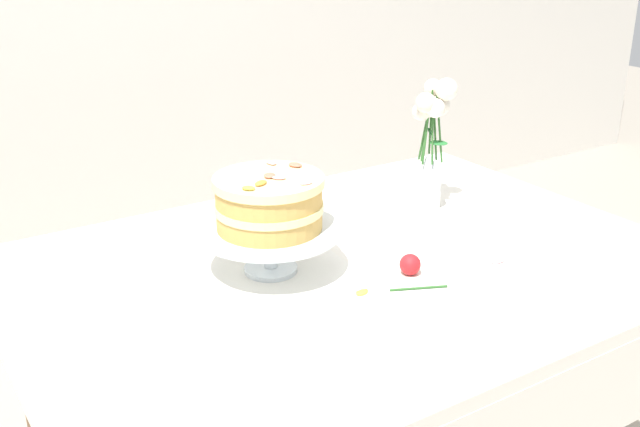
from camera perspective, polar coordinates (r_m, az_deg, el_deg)
dining_table at (r=1.64m, az=2.62°, el=-6.73°), size 1.40×1.00×0.74m
linen_napkin at (r=1.57m, az=-3.73°, el=-4.40°), size 0.34×0.34×0.00m
cake_stand at (r=1.53m, az=-3.80°, el=-1.66°), size 0.29×0.29×0.10m
layer_cake at (r=1.50m, az=-3.87°, el=0.86°), size 0.22×0.22×0.12m
flower_vase at (r=1.87m, az=8.34°, el=5.34°), size 0.10×0.10×0.33m
fallen_rose at (r=1.55m, az=6.84°, el=-3.90°), size 0.11×0.11×0.04m
loose_petal_0 at (r=1.48m, az=3.20°, el=-5.94°), size 0.04×0.03×0.00m
loose_petal_1 at (r=1.65m, az=13.28°, el=-3.46°), size 0.05×0.03×0.00m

